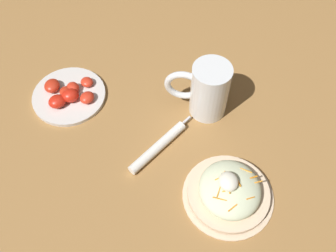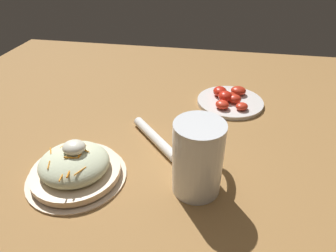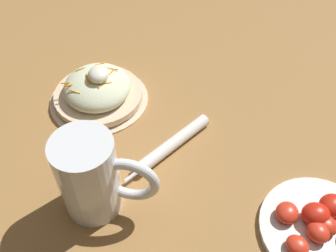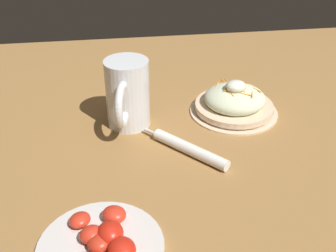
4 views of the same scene
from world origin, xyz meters
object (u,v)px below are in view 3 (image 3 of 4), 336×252
(salad_plate, at_px, (98,91))
(tomato_plate, at_px, (321,227))
(beer_mug, at_px, (92,180))
(napkin_roll, at_px, (174,144))

(salad_plate, height_order, tomato_plate, salad_plate)
(salad_plate, relative_size, beer_mug, 1.29)
(tomato_plate, bearing_deg, beer_mug, -99.96)
(beer_mug, bearing_deg, tomato_plate, 80.04)
(beer_mug, xyz_separation_m, tomato_plate, (0.07, 0.37, -0.06))
(beer_mug, bearing_deg, napkin_roll, 130.31)
(napkin_roll, bearing_deg, beer_mug, -49.69)
(beer_mug, height_order, tomato_plate, beer_mug)
(salad_plate, xyz_separation_m, beer_mug, (0.26, 0.02, 0.04))
(beer_mug, distance_m, tomato_plate, 0.38)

